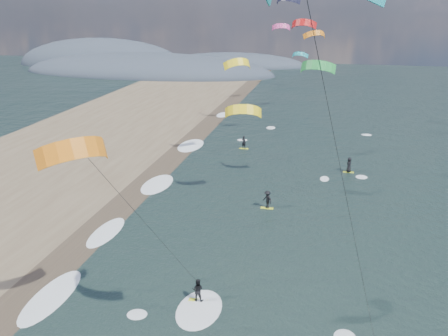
# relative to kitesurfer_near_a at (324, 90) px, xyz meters

# --- Properties ---
(wet_sand_strip) EXTENTS (3.00, 240.00, 0.00)m
(wet_sand_strip) POSITION_rel_kitesurfer_near_a_xyz_m (-17.18, 10.89, -14.37)
(wet_sand_strip) COLOR #382D23
(wet_sand_strip) RESTS_ON ground
(coastal_hills) EXTENTS (80.00, 41.00, 15.00)m
(coastal_hills) POSITION_rel_kitesurfer_near_a_xyz_m (-50.02, 108.75, -14.38)
(coastal_hills) COLOR #3D4756
(coastal_hills) RESTS_ON ground
(kitesurfer_near_a) EXTENTS (7.78, 9.10, 18.89)m
(kitesurfer_near_a) POSITION_rel_kitesurfer_near_a_xyz_m (0.00, 0.00, 0.00)
(kitesurfer_near_a) COLOR yellow
(kitesurfer_near_a) RESTS_ON ground
(kitesurfer_near_b) EXTENTS (6.71, 8.96, 12.24)m
(kitesurfer_near_b) POSITION_rel_kitesurfer_near_a_xyz_m (-9.02, 4.25, -7.04)
(kitesurfer_near_b) COLOR yellow
(kitesurfer_near_b) RESTS_ON ground
(far_kitesurfers) EXTENTS (13.42, 18.51, 1.64)m
(far_kitesurfers) POSITION_rel_kitesurfer_near_a_xyz_m (-3.21, 30.05, -13.56)
(far_kitesurfers) COLOR yellow
(far_kitesurfers) RESTS_ON ground
(bg_kite_field) EXTENTS (11.12, 65.42, 11.77)m
(bg_kite_field) POSITION_rel_kitesurfer_near_a_xyz_m (-5.68, 54.89, -2.18)
(bg_kite_field) COLOR teal
(bg_kite_field) RESTS_ON ground
(shoreline_surf) EXTENTS (2.40, 79.40, 0.11)m
(shoreline_surf) POSITION_rel_kitesurfer_near_a_xyz_m (-15.98, 15.64, -14.38)
(shoreline_surf) COLOR white
(shoreline_surf) RESTS_ON ground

